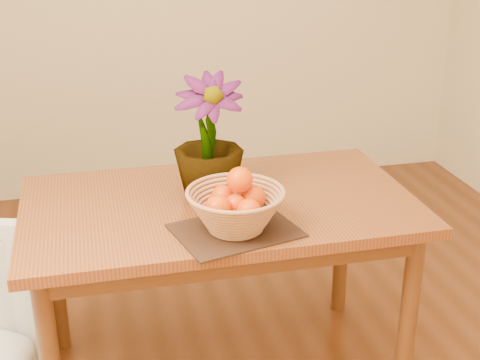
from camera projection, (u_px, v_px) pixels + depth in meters
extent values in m
cube|color=brown|center=(220.00, 206.00, 2.41)|extent=(1.40, 0.80, 0.04)
cube|color=#532D13|center=(220.00, 221.00, 2.43)|extent=(1.28, 0.68, 0.08)
cylinder|color=#532D13|center=(408.00, 320.00, 2.40)|extent=(0.06, 0.06, 0.71)
cylinder|color=#532D13|center=(55.00, 272.00, 2.71)|extent=(0.06, 0.06, 0.71)
cylinder|color=#532D13|center=(342.00, 239.00, 2.97)|extent=(0.06, 0.06, 0.71)
cube|color=#321B12|center=(236.00, 230.00, 2.17)|extent=(0.44, 0.37, 0.01)
cylinder|color=#AC7247|center=(236.00, 229.00, 2.17)|extent=(0.16, 0.16, 0.01)
sphere|color=#F54204|center=(236.00, 205.00, 2.14)|extent=(0.07, 0.07, 0.07)
sphere|color=#F54204|center=(253.00, 197.00, 2.17)|extent=(0.08, 0.08, 0.08)
sphere|color=#F54204|center=(223.00, 197.00, 2.19)|extent=(0.08, 0.08, 0.08)
sphere|color=#F54204|center=(218.00, 208.00, 2.10)|extent=(0.08, 0.08, 0.08)
sphere|color=#F54204|center=(249.00, 211.00, 2.09)|extent=(0.08, 0.08, 0.08)
sphere|color=#F54204|center=(240.00, 180.00, 2.13)|extent=(0.08, 0.08, 0.08)
imported|color=#144814|center=(208.00, 138.00, 2.35)|extent=(0.29, 0.29, 0.45)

